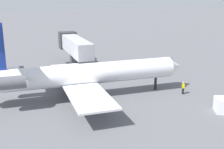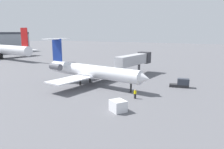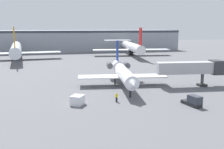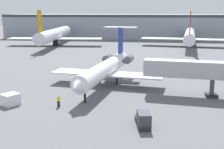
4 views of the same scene
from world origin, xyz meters
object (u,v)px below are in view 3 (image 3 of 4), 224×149
(ground_crew_marshaller, at_px, (117,97))
(regional_jet, at_px, (122,72))
(baggage_tug_lead, at_px, (193,101))
(cargo_container_uld, at_px, (77,100))
(parked_airliner_west_mid, at_px, (131,47))
(jet_bridge, at_px, (194,68))
(parked_airliner_west_end, at_px, (16,49))

(ground_crew_marshaller, bearing_deg, regional_jet, 69.66)
(regional_jet, relative_size, ground_crew_marshaller, 16.79)
(ground_crew_marshaller, xyz_separation_m, baggage_tug_lead, (12.13, -5.64, -0.02))
(cargo_container_uld, bearing_deg, baggage_tug_lead, -15.83)
(regional_jet, height_order, parked_airliner_west_mid, parked_airliner_west_mid)
(regional_jet, height_order, cargo_container_uld, regional_jet)
(jet_bridge, distance_m, ground_crew_marshaller, 22.17)
(ground_crew_marshaller, height_order, parked_airliner_west_mid, parked_airliner_west_mid)
(ground_crew_marshaller, distance_m, baggage_tug_lead, 13.38)
(regional_jet, relative_size, cargo_container_uld, 9.69)
(parked_airliner_west_end, bearing_deg, jet_bridge, -54.33)
(ground_crew_marshaller, bearing_deg, jet_bridge, 22.10)
(regional_jet, height_order, ground_crew_marshaller, regional_jet)
(ground_crew_marshaller, xyz_separation_m, parked_airliner_west_end, (-24.28, 70.35, 3.53))
(ground_crew_marshaller, bearing_deg, parked_airliner_west_mid, 70.25)
(ground_crew_marshaller, relative_size, baggage_tug_lead, 0.40)
(regional_jet, bearing_deg, jet_bridge, -17.44)
(cargo_container_uld, bearing_deg, jet_bridge, 17.11)
(regional_jet, relative_size, baggage_tug_lead, 6.77)
(jet_bridge, distance_m, parked_airliner_west_end, 76.45)
(ground_crew_marshaller, height_order, cargo_container_uld, ground_crew_marshaller)
(jet_bridge, bearing_deg, regional_jet, 162.56)
(parked_airliner_west_mid, bearing_deg, jet_bridge, -95.66)
(cargo_container_uld, relative_size, parked_airliner_west_mid, 0.07)
(ground_crew_marshaller, distance_m, parked_airliner_west_mid, 79.68)
(regional_jet, distance_m, ground_crew_marshaller, 14.17)
(baggage_tug_lead, distance_m, parked_airliner_west_end, 84.34)
(baggage_tug_lead, xyz_separation_m, parked_airliner_west_mid, (14.77, 80.57, 3.35))
(ground_crew_marshaller, distance_m, cargo_container_uld, 7.10)
(ground_crew_marshaller, relative_size, parked_airliner_west_end, 0.04)
(ground_crew_marshaller, xyz_separation_m, cargo_container_uld, (-7.10, -0.19, -0.02))
(regional_jet, height_order, jet_bridge, regional_jet)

